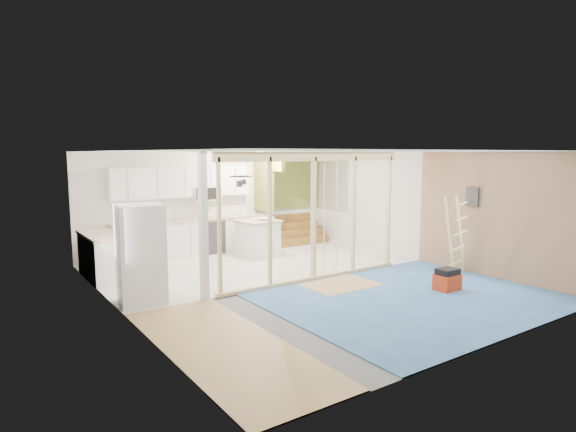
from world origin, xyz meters
TOP-DOWN VIEW (x-y plane):
  - room at (0.00, 0.00)m, footprint 7.01×8.01m
  - floor_overlays at (0.07, 0.06)m, footprint 7.00×8.00m
  - stud_frame at (-0.24, -0.00)m, footprint 4.66×0.14m
  - base_cabinets at (-1.61, 3.36)m, footprint 4.45×2.24m
  - upper_cabinets at (-0.84, 3.82)m, footprint 3.60×0.41m
  - green_partition at (2.04, 3.66)m, footprint 2.25×1.51m
  - pot_rack at (-0.31, 1.89)m, footprint 0.52×0.52m
  - sheathing_panel at (3.48, -2.00)m, footprint 0.02×4.00m
  - electrical_panel at (3.43, -1.40)m, footprint 0.04×0.30m
  - ceiling_light at (1.40, 3.00)m, footprint 0.32×0.32m
  - fridge at (-3.05, 0.45)m, footprint 0.83×0.81m
  - island at (0.60, 2.70)m, footprint 1.03×1.03m
  - bowl at (0.69, 2.60)m, footprint 0.36×0.36m
  - soap_bottle_a at (-2.50, 3.75)m, footprint 0.15×0.15m
  - soap_bottle_b at (0.70, 3.60)m, footprint 0.09×0.09m
  - toolbox at (1.91, -2.01)m, footprint 0.45×0.34m
  - ladder at (3.10, -1.30)m, footprint 0.90×0.07m

SIDE VIEW (x-z plane):
  - floor_overlays at x=0.07m, z-range 0.00..0.02m
  - toolbox at x=1.91m, z-range -0.01..0.42m
  - island at x=0.60m, z-range 0.00..0.90m
  - base_cabinets at x=-1.61m, z-range 0.00..0.93m
  - ladder at x=3.10m, z-range 0.02..1.70m
  - fridge at x=-3.05m, z-range 0.00..1.72m
  - bowl at x=0.69m, z-range 0.90..0.97m
  - green_partition at x=2.04m, z-range -0.36..2.24m
  - soap_bottle_b at x=0.70m, z-range 0.93..1.10m
  - soap_bottle_a at x=-2.50m, z-range 0.93..1.23m
  - sheathing_panel at x=3.48m, z-range 0.00..2.60m
  - room at x=0.00m, z-range 0.00..2.61m
  - stud_frame at x=-0.24m, z-range 0.29..2.89m
  - electrical_panel at x=3.43m, z-range 1.45..1.85m
  - upper_cabinets at x=-0.84m, z-range 1.39..2.25m
  - pot_rack at x=-0.31m, z-range 1.64..2.36m
  - ceiling_light at x=1.40m, z-range 2.50..2.58m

